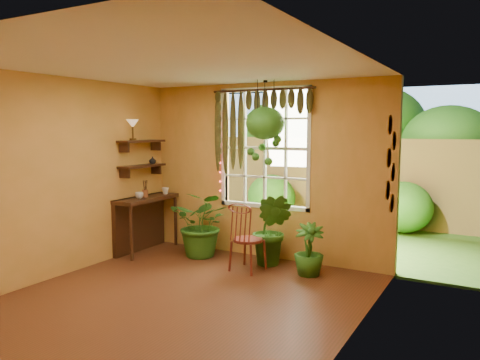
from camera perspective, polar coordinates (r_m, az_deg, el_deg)
The scene contains 23 objects.
floor at distance 5.64m, azimuth -7.65°, elevation -14.58°, with size 4.50×4.50×0.00m, color #5D2B1A.
ceiling at distance 5.31m, azimuth -8.09°, elevation 13.75°, with size 4.50×4.50×0.00m, color white.
wall_back at distance 7.22m, azimuth 2.95°, elevation 1.10°, with size 4.00×4.00×0.00m, color gold.
wall_left at distance 6.70m, azimuth -21.65°, elevation 0.25°, with size 4.50×4.50×0.00m, color gold.
wall_right at distance 4.41m, azimuth 13.36°, elevation -2.42°, with size 4.50×4.50×0.00m, color gold.
window at distance 7.23m, azimuth 3.07°, elevation 3.89°, with size 1.52×0.10×1.86m.
valance_vine at distance 7.16m, azimuth 2.05°, elevation 8.49°, with size 1.70×0.12×1.10m.
string_lights at distance 7.51m, azimuth -2.46°, elevation 4.37°, with size 0.03×0.03×1.54m, color #FF2633, non-canonical shape.
wall_plates at distance 6.13m, azimuth 17.83°, elevation 1.74°, with size 0.04×0.32×1.10m, color #FFF0D0, non-canonical shape.
counter_ledge at distance 7.85m, azimuth -11.89°, elevation -4.48°, with size 0.40×1.20×0.90m.
shelf_lower at distance 7.72m, azimuth -11.84°, elevation 1.69°, with size 0.25×0.90×0.04m, color #3B1A10.
shelf_upper at distance 7.70m, azimuth -11.90°, elevation 4.66°, with size 0.25×0.90×0.04m, color #3B1A10.
backyard at distance 11.48m, azimuth 14.31°, elevation 2.53°, with size 14.00×10.00×12.00m.
windsor_chair at distance 6.65m, azimuth 0.80°, elevation -8.32°, with size 0.46×0.49×1.12m.
potted_plant_left at distance 7.35m, azimuth -4.53°, elevation -5.34°, with size 0.94×0.81×1.04m, color #1E5215.
potted_plant_mid at distance 6.87m, azimuth 3.90°, elevation -6.06°, with size 0.59×0.47×1.07m, color #1E5215.
potted_plant_right at distance 6.52m, azimuth 8.39°, elevation -8.38°, with size 0.40×0.40×0.72m, color #1E5215.
hanging_basket at distance 6.88m, azimuth 3.09°, elevation 6.23°, with size 0.57×0.57×1.25m.
cup_a at distance 7.56m, azimuth -12.18°, elevation -1.84°, with size 0.13×0.13×0.10m, color silver.
cup_b at distance 7.97m, azimuth -9.08°, elevation -1.32°, with size 0.12×0.12×0.11m, color beige.
brush_jar at distance 7.69m, azimuth -11.48°, elevation -1.05°, with size 0.09×0.09×0.35m.
shelf_vase at distance 7.90m, azimuth -10.61°, elevation 2.39°, with size 0.12×0.12×0.12m, color #B2AD99.
tiffany_lamp at distance 7.52m, azimuth -12.96°, elevation 6.56°, with size 0.20×0.20×0.33m.
Camera 1 is at (3.18, -4.20, 2.01)m, focal length 35.00 mm.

